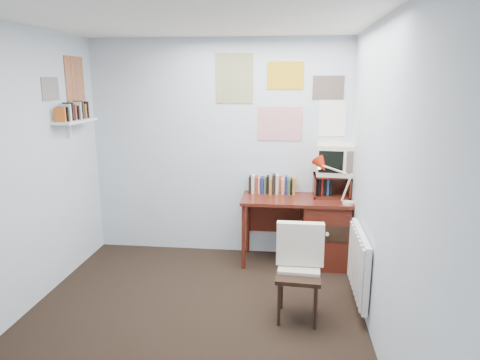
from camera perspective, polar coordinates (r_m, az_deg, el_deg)
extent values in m
plane|color=black|center=(3.81, -6.99, -19.16)|extent=(3.50, 3.50, 0.00)
cube|color=silver|center=(5.00, -2.78, 4.15)|extent=(3.00, 0.02, 2.50)
cube|color=silver|center=(3.95, -29.20, 0.08)|extent=(0.02, 3.50, 2.50)
cube|color=silver|center=(3.30, 18.63, -1.23)|extent=(0.02, 3.50, 2.50)
cube|color=white|center=(3.26, -8.29, 21.32)|extent=(3.00, 3.50, 0.02)
cube|color=#501B12|center=(4.78, 7.48, -2.60)|extent=(1.20, 0.55, 0.03)
cube|color=#501B12|center=(4.91, 11.23, -6.96)|extent=(0.50, 0.50, 0.72)
cylinder|color=#501B12|center=(4.69, 0.48, -7.66)|extent=(0.04, 0.04, 0.72)
cylinder|color=#501B12|center=(5.13, 1.02, -5.81)|extent=(0.04, 0.04, 0.72)
cube|color=#501B12|center=(5.12, 4.52, -5.26)|extent=(0.64, 0.02, 0.30)
cube|color=black|center=(3.78, 7.81, -12.51)|extent=(0.43, 0.42, 0.80)
cube|color=red|center=(4.58, 14.37, -0.58)|extent=(0.34, 0.31, 0.43)
cube|color=#501B12|center=(4.88, 12.09, -0.73)|extent=(0.40, 0.30, 0.25)
cube|color=beige|center=(4.84, 12.58, 2.90)|extent=(0.42, 0.40, 0.37)
cube|color=#501B12|center=(4.92, 4.70, -0.52)|extent=(0.60, 0.14, 0.22)
cube|color=white|center=(4.07, 15.60, -10.68)|extent=(0.09, 0.80, 0.60)
cube|color=white|center=(4.78, -21.11, 7.35)|extent=(0.20, 0.62, 0.24)
cube|color=white|center=(4.87, 5.43, 10.97)|extent=(1.20, 0.01, 0.90)
cube|color=white|center=(4.80, -22.50, 11.82)|extent=(0.01, 0.70, 0.60)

